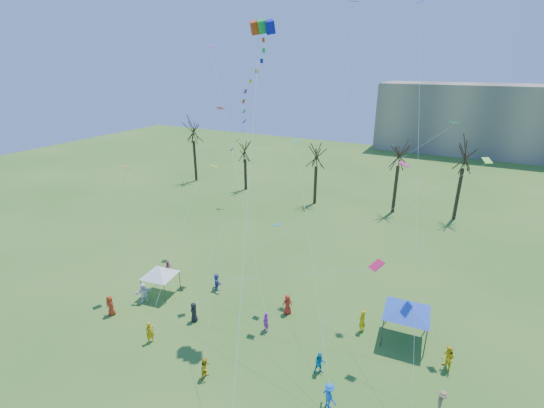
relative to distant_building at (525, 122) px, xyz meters
The scene contains 8 objects.
ground 85.23m from the distant_building, 105.02° to the right, with size 160.00×160.00×0.00m, color #316720.
distant_building is the anchor object (origin of this frame).
bare_tree_row 49.75m from the distant_building, 111.68° to the right, with size 68.98×8.49×10.89m.
big_box_kite 78.41m from the distant_building, 107.83° to the right, with size 3.83×7.66×23.76m.
canopy_tent_white 82.66m from the distant_building, 113.16° to the right, with size 3.58×3.58×2.71m.
canopy_tent_blue 73.21m from the distant_building, 99.64° to the right, with size 4.46×4.46×3.36m.
festival_crowd 80.31m from the distant_building, 105.91° to the right, with size 25.86×10.02×1.86m.
small_kites_aloft 74.66m from the distant_building, 106.87° to the right, with size 26.83×16.39×31.14m.
Camera 1 is at (11.60, -15.00, 19.47)m, focal length 25.00 mm.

